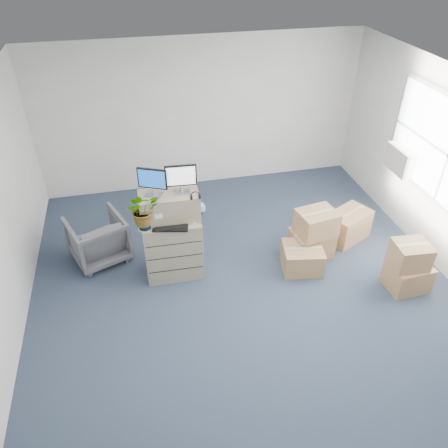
{
  "coord_description": "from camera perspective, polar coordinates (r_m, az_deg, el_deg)",
  "views": [
    {
      "loc": [
        -1.32,
        -4.1,
        4.43
      ],
      "look_at": [
        -0.28,
        0.4,
        1.13
      ],
      "focal_mm": 35.0,
      "sensor_mm": 36.0,
      "label": 1
    }
  ],
  "objects": [
    {
      "name": "ground",
      "position": [
        6.18,
        3.45,
        -10.34
      ],
      "size": [
        7.0,
        7.0,
        0.0
      ],
      "primitive_type": "plane",
      "color": "#253243",
      "rests_on": "ground"
    },
    {
      "name": "wall_back",
      "position": [
        8.3,
        -2.99,
        14.07
      ],
      "size": [
        6.0,
        0.02,
        2.8
      ],
      "primitive_type": "cube",
      "color": "silver",
      "rests_on": "ground"
    },
    {
      "name": "ac_unit",
      "position": [
        7.63,
        22.14,
        7.78
      ],
      "size": [
        0.24,
        0.6,
        0.4
      ],
      "primitive_type": "cube",
      "color": "white",
      "rests_on": "wall_right"
    },
    {
      "name": "filing_cabinet_lower",
      "position": [
        6.38,
        -6.66,
        -3.04
      ],
      "size": [
        0.83,
        0.52,
        0.95
      ],
      "primitive_type": "cube",
      "rotation": [
        0.0,
        0.0,
        -0.03
      ],
      "color": "gray",
      "rests_on": "ground"
    },
    {
      "name": "filing_cabinet_upper",
      "position": [
        6.03,
        -7.13,
        2.27
      ],
      "size": [
        0.82,
        0.43,
        0.41
      ],
      "primitive_type": "cube",
      "rotation": [
        0.0,
        0.0,
        -0.03
      ],
      "color": "gray",
      "rests_on": "filing_cabinet_lower"
    },
    {
      "name": "monitor_left",
      "position": [
        5.81,
        -9.34,
        5.61
      ],
      "size": [
        0.38,
        0.23,
        0.4
      ],
      "rotation": [
        0.0,
        0.0,
        -0.44
      ],
      "color": "#99999E",
      "rests_on": "filing_cabinet_upper"
    },
    {
      "name": "monitor_right",
      "position": [
        5.8,
        -5.64,
        6.04
      ],
      "size": [
        0.42,
        0.17,
        0.42
      ],
      "rotation": [
        0.0,
        0.0,
        -0.07
      ],
      "color": "#99999E",
      "rests_on": "filing_cabinet_upper"
    },
    {
      "name": "headphones",
      "position": [
        5.77,
        -3.79,
        3.7
      ],
      "size": [
        0.13,
        0.02,
        0.13
      ],
      "primitive_type": "torus",
      "rotation": [
        1.57,
        0.0,
        -0.03
      ],
      "color": "black",
      "rests_on": "filing_cabinet_upper"
    },
    {
      "name": "keyboard",
      "position": [
        5.95,
        -6.99,
        -0.41
      ],
      "size": [
        0.51,
        0.3,
        0.02
      ],
      "primitive_type": "cube",
      "rotation": [
        0.0,
        0.0,
        -0.22
      ],
      "color": "black",
      "rests_on": "filing_cabinet_lower"
    },
    {
      "name": "mouse",
      "position": [
        6.0,
        -3.81,
        0.15
      ],
      "size": [
        0.09,
        0.06,
        0.03
      ],
      "primitive_type": "ellipsoid",
      "rotation": [
        0.0,
        0.0,
        -0.18
      ],
      "color": "silver",
      "rests_on": "filing_cabinet_lower"
    },
    {
      "name": "water_bottle",
      "position": [
        6.08,
        -5.9,
        1.73
      ],
      "size": [
        0.07,
        0.07,
        0.24
      ],
      "primitive_type": "cylinder",
      "color": "#94959C",
      "rests_on": "filing_cabinet_lower"
    },
    {
      "name": "phone_dock",
      "position": [
        6.11,
        -7.37,
        0.96
      ],
      "size": [
        0.06,
        0.05,
        0.13
      ],
      "rotation": [
        0.0,
        0.0,
        -0.03
      ],
      "color": "silver",
      "rests_on": "filing_cabinet_lower"
    },
    {
      "name": "external_drive",
      "position": [
        6.21,
        -3.69,
        1.67
      ],
      "size": [
        0.2,
        0.16,
        0.05
      ],
      "primitive_type": "cube",
      "rotation": [
        0.0,
        0.0,
        -0.2
      ],
      "color": "black",
      "rests_on": "filing_cabinet_lower"
    },
    {
      "name": "tissue_box",
      "position": [
        6.15,
        -3.6,
        2.05
      ],
      "size": [
        0.24,
        0.14,
        0.08
      ],
      "primitive_type": "cube",
      "rotation": [
        0.0,
        0.0,
        0.15
      ],
      "color": "#437EE4",
      "rests_on": "external_drive"
    },
    {
      "name": "potted_plant",
      "position": [
        5.85,
        -10.48,
        1.41
      ],
      "size": [
        0.52,
        0.55,
        0.45
      ],
      "rotation": [
        0.0,
        0.0,
        -0.03
      ],
      "color": "#9DB390",
      "rests_on": "filing_cabinet_lower"
    },
    {
      "name": "office_chair",
      "position": [
        6.93,
        -16.2,
        -1.63
      ],
      "size": [
        0.99,
        0.96,
        0.8
      ],
      "primitive_type": "imported",
      "rotation": [
        0.0,
        0.0,
        3.51
      ],
      "color": "#57575C",
      "rests_on": "ground"
    },
    {
      "name": "cardboard_boxes",
      "position": [
        6.9,
        15.28,
        -2.55
      ],
      "size": [
        1.94,
        1.87,
        0.82
      ],
      "color": "#9E724C",
      "rests_on": "ground"
    }
  ]
}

